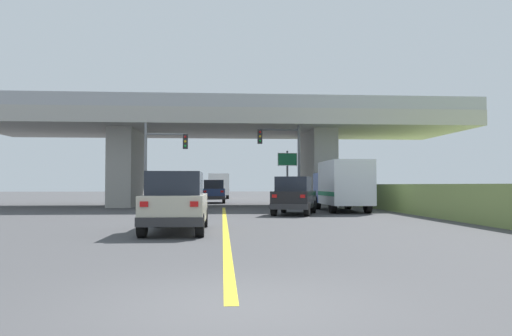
{
  "coord_description": "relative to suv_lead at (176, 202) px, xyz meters",
  "views": [
    {
      "loc": [
        -0.13,
        -6.48,
        1.59
      ],
      "look_at": [
        1.35,
        14.83,
        2.33
      ],
      "focal_mm": 34.4,
      "sensor_mm": 36.0,
      "label": 1
    }
  ],
  "objects": [
    {
      "name": "sedan_oncoming",
      "position": [
        0.82,
        26.79,
        -0.0
      ],
      "size": [
        1.98,
        4.49,
        2.02
      ],
      "color": "navy",
      "rests_on": "ground"
    },
    {
      "name": "traffic_signal_nearside",
      "position": [
        5.82,
        16.22,
        2.76
      ],
      "size": [
        2.91,
        0.36,
        5.91
      ],
      "color": "#56595E",
      "rests_on": "ground"
    },
    {
      "name": "ground",
      "position": [
        1.66,
        20.72,
        -1.02
      ],
      "size": [
        160.0,
        160.0,
        0.0
      ],
      "primitive_type": "plane",
      "color": "#424244"
    },
    {
      "name": "box_truck",
      "position": [
        8.71,
        12.21,
        0.56
      ],
      "size": [
        2.33,
        6.47,
        2.98
      ],
      "color": "navy",
      "rests_on": "ground"
    },
    {
      "name": "highway_sign",
      "position": [
        6.32,
        18.95,
        1.95
      ],
      "size": [
        1.44,
        0.17,
        4.09
      ],
      "color": "#56595E",
      "rests_on": "ground"
    },
    {
      "name": "lane_divider_stripe",
      "position": [
        1.66,
        3.71,
        -1.01
      ],
      "size": [
        0.2,
        27.83,
        0.01
      ],
      "primitive_type": "cube",
      "color": "yellow",
      "rests_on": "ground"
    },
    {
      "name": "suv_lead",
      "position": [
        0.0,
        0.0,
        0.0
      ],
      "size": [
        1.99,
        4.73,
        2.02
      ],
      "color": "#B7B29E",
      "rests_on": "ground"
    },
    {
      "name": "suv_crossing",
      "position": [
        5.41,
        9.44,
        -0.0
      ],
      "size": [
        3.04,
        4.65,
        2.02
      ],
      "rotation": [
        0.0,
        0.0,
        -0.29
      ],
      "color": "black",
      "rests_on": "ground"
    },
    {
      "name": "semi_truck_distant",
      "position": [
        1.17,
        40.68,
        0.51
      ],
      "size": [
        2.33,
        6.44,
        2.86
      ],
      "color": "silver",
      "rests_on": "ground"
    },
    {
      "name": "traffic_signal_farside",
      "position": [
        -2.52,
        15.43,
        2.54
      ],
      "size": [
        2.81,
        0.36,
        5.74
      ],
      "color": "slate",
      "rests_on": "ground"
    },
    {
      "name": "overpass_bridge",
      "position": [
        1.66,
        20.72,
        4.41
      ],
      "size": [
        35.75,
        10.81,
        7.61
      ],
      "color": "#A8A59E",
      "rests_on": "ground"
    }
  ]
}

